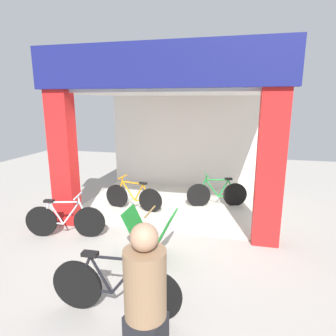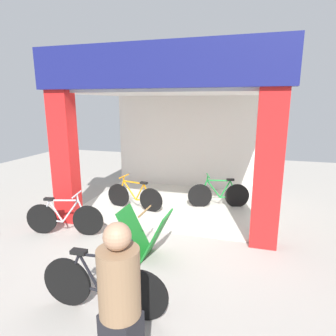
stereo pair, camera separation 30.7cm
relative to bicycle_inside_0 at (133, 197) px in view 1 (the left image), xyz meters
name	(u,v)px [view 1 (the left image)]	position (x,y,z in m)	size (l,w,h in m)	color
ground_plane	(159,231)	(0.91, -1.03, -0.33)	(17.18, 17.18, 0.00)	#9E9991
shop_facade	(175,131)	(0.91, 0.54, 1.57)	(4.79, 3.62, 3.61)	beige
bicycle_inside_0	(133,197)	(0.00, 0.00, 0.00)	(1.50, 0.41, 0.83)	black
bicycle_inside_1	(217,194)	(1.97, 0.71, 0.00)	(1.48, 0.52, 0.84)	black
bicycle_parked_0	(65,220)	(-0.81, -1.66, 0.01)	(1.54, 0.44, 0.86)	black
bicycle_parked_1	(115,287)	(0.99, -3.40, 0.04)	(1.67, 0.46, 0.92)	black
sandwich_board_sign	(150,234)	(1.03, -2.00, 0.08)	(0.85, 0.55, 0.84)	#197226
pedestrian_1	(146,317)	(1.70, -4.36, 0.55)	(0.42, 0.42, 1.69)	black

